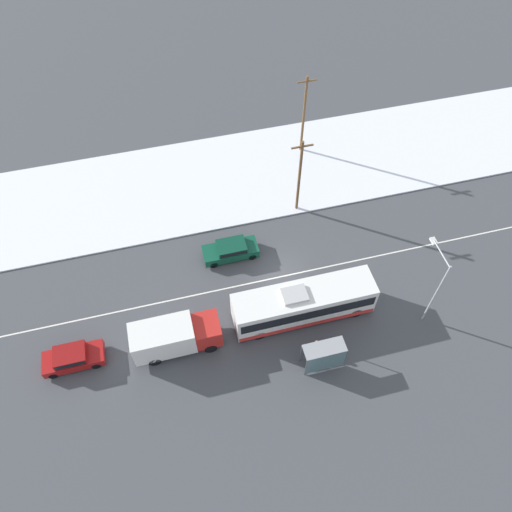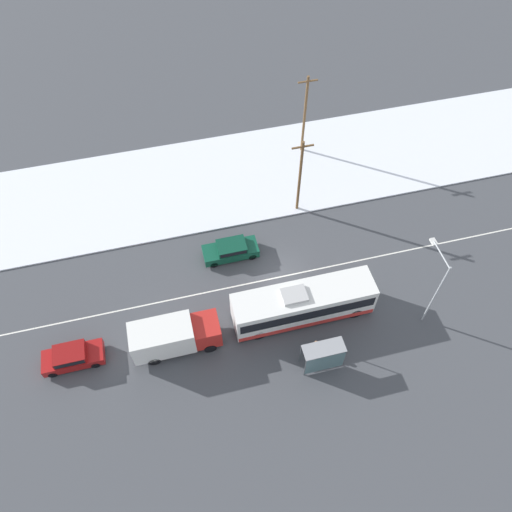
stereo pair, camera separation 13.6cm
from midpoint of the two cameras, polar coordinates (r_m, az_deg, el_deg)
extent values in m
plane|color=#424449|center=(40.27, 2.72, -2.44)|extent=(120.00, 120.00, 0.00)
cube|color=silver|center=(47.57, -1.19, 9.27)|extent=(80.00, 11.70, 0.12)
cube|color=silver|center=(40.27, 2.72, -2.44)|extent=(60.00, 0.12, 0.00)
cube|color=white|center=(37.20, 5.52, -5.40)|extent=(10.55, 2.55, 2.72)
cube|color=black|center=(36.92, 5.56, -5.14)|extent=(10.13, 2.57, 1.03)
cube|color=red|center=(38.16, 5.39, -6.25)|extent=(10.45, 2.57, 0.49)
cube|color=#B2B2B2|center=(35.77, 4.50, -4.46)|extent=(1.80, 1.40, 0.24)
cylinder|color=black|center=(38.68, 11.40, -6.38)|extent=(1.00, 0.28, 1.00)
cylinder|color=black|center=(39.69, 10.25, -3.64)|extent=(1.00, 0.28, 1.00)
cylinder|color=black|center=(37.06, 0.43, -8.97)|extent=(1.00, 0.28, 1.00)
cylinder|color=black|center=(38.11, -0.42, -6.02)|extent=(1.00, 0.28, 1.00)
cube|color=silver|center=(36.26, -10.56, -9.15)|extent=(4.42, 2.30, 2.31)
cube|color=red|center=(36.40, -5.57, -8.37)|extent=(1.90, 2.18, 1.80)
cube|color=black|center=(36.12, -4.16, -7.81)|extent=(0.06, 1.95, 0.79)
cylinder|color=black|center=(36.78, -5.15, -10.43)|extent=(0.90, 0.26, 0.90)
cylinder|color=black|center=(37.72, -5.75, -7.70)|extent=(0.90, 0.26, 0.90)
cylinder|color=black|center=(36.93, -11.43, -11.64)|extent=(0.90, 0.26, 0.90)
cylinder|color=black|center=(37.86, -11.82, -8.89)|extent=(0.90, 0.26, 0.90)
cube|color=#0F4733|center=(41.05, -2.84, 0.58)|extent=(4.52, 1.80, 0.75)
cube|color=#0D3C2B|center=(40.57, -2.72, 1.12)|extent=(2.35, 1.66, 0.48)
cube|color=black|center=(40.56, -2.72, 1.13)|extent=(2.16, 1.69, 0.38)
cylinder|color=black|center=(40.69, -4.73, -0.95)|extent=(0.64, 0.22, 0.64)
cylinder|color=black|center=(41.62, -5.15, 0.78)|extent=(0.64, 0.22, 0.64)
cylinder|color=black|center=(41.01, -0.32, -0.06)|extent=(0.64, 0.22, 0.64)
cylinder|color=black|center=(41.93, -0.84, 1.63)|extent=(0.64, 0.22, 0.64)
cube|color=maroon|center=(38.42, -20.04, -10.84)|extent=(4.27, 1.80, 0.72)
cube|color=maroon|center=(37.89, -20.47, -10.45)|extent=(2.22, 1.66, 0.56)
cube|color=black|center=(37.89, -20.47, -10.44)|extent=(2.04, 1.69, 0.45)
cylinder|color=black|center=(37.98, -17.76, -11.73)|extent=(0.64, 0.22, 0.64)
cylinder|color=black|center=(38.71, -17.90, -9.64)|extent=(0.64, 0.22, 0.64)
cylinder|color=black|center=(38.67, -22.12, -12.40)|extent=(0.64, 0.22, 0.64)
cylinder|color=black|center=(39.39, -22.15, -10.33)|extent=(0.64, 0.22, 0.64)
cylinder|color=#23232D|center=(36.92, 6.68, -10.57)|extent=(0.11, 0.11, 0.73)
cylinder|color=#23232D|center=(36.97, 7.01, -10.49)|extent=(0.11, 0.11, 0.73)
cube|color=black|center=(36.34, 6.95, -10.07)|extent=(0.38, 0.21, 0.61)
sphere|color=#8E6647|center=(35.96, 7.01, -9.77)|extent=(0.26, 0.26, 0.26)
cylinder|color=black|center=(36.32, 6.58, -10.18)|extent=(0.10, 0.10, 0.58)
cylinder|color=black|center=(36.43, 7.30, -10.00)|extent=(0.10, 0.10, 0.58)
cube|color=gray|center=(34.81, 7.90, -10.42)|extent=(2.93, 1.20, 0.06)
cube|color=slate|center=(35.65, 7.99, -12.05)|extent=(2.82, 0.04, 2.16)
cylinder|color=#474C51|center=(35.80, 5.20, -11.02)|extent=(0.08, 0.08, 2.34)
cylinder|color=#474C51|center=(36.45, 9.54, -9.93)|extent=(0.08, 0.08, 2.34)
cylinder|color=#474C51|center=(35.39, 5.74, -12.61)|extent=(0.08, 0.08, 2.34)
cylinder|color=#474C51|center=(36.04, 10.15, -11.47)|extent=(0.08, 0.08, 2.34)
cylinder|color=#9EA3A8|center=(37.43, 19.89, -4.27)|extent=(0.14, 0.14, 6.95)
cylinder|color=#9EA3A8|center=(35.33, 20.57, 0.14)|extent=(0.10, 2.33, 0.10)
cube|color=silver|center=(35.93, 19.74, 1.53)|extent=(0.36, 0.60, 0.16)
cylinder|color=brown|center=(42.05, 5.12, 8.89)|extent=(0.24, 0.24, 7.74)
cube|color=brown|center=(39.75, 5.47, 12.33)|extent=(1.80, 0.12, 0.12)
cylinder|color=brown|center=(47.66, 5.66, 15.64)|extent=(0.24, 0.24, 8.29)
cube|color=brown|center=(45.50, 6.05, 19.24)|extent=(1.80, 0.12, 0.12)
camera|label=1|loc=(0.07, -89.90, 0.14)|focal=35.00mm
camera|label=2|loc=(0.07, 90.10, -0.14)|focal=35.00mm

